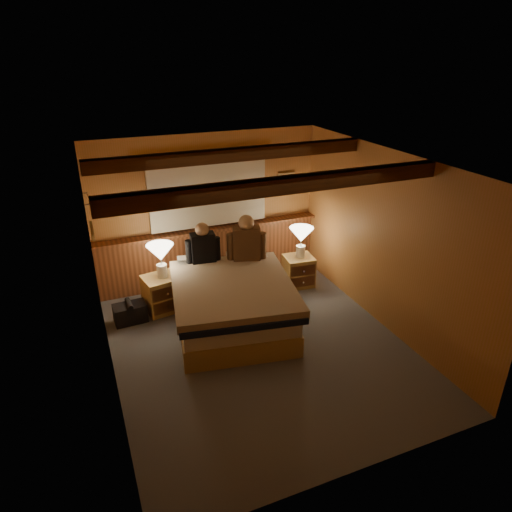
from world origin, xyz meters
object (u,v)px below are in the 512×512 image
nightstand_left (162,294)px  lamp_left (161,254)px  person_right (247,241)px  duffel_bag (130,313)px  lamp_right (301,236)px  nightstand_right (298,271)px  person_left (203,246)px  bed (232,301)px

nightstand_left → lamp_left: bearing=-2.4°
person_right → duffel_bag: size_ratio=1.53×
nightstand_left → person_right: person_right is taller
person_right → duffel_bag: person_right is taller
lamp_right → duffel_bag: 2.81m
nightstand_right → duffel_bag: bearing=-172.4°
nightstand_right → person_right: person_right is taller
person_left → nightstand_left: bearing=-175.3°
lamp_right → duffel_bag: lamp_right is taller
nightstand_left → lamp_right: 2.30m
nightstand_left → nightstand_right: (2.20, -0.06, -0.02)m
nightstand_left → person_left: bearing=-11.6°
bed → nightstand_left: 1.11m
nightstand_right → lamp_right: lamp_right is taller
person_right → lamp_right: bearing=24.2°
nightstand_right → lamp_right: bearing=25.2°
bed → duffel_bag: (-1.31, 0.60, -0.22)m
lamp_right → nightstand_left: bearing=178.6°
nightstand_left → bed: bearing=-52.8°
lamp_left → person_right: (1.23, -0.17, 0.08)m
nightstand_left → nightstand_right: nightstand_left is taller
duffel_bag → person_left: bearing=3.6°
lamp_right → person_right: (-0.96, -0.12, 0.12)m
bed → person_left: person_left is taller
person_left → person_right: 0.64m
bed → lamp_right: (1.41, 0.69, 0.49)m
lamp_right → person_left: size_ratio=0.80×
person_right → lamp_left: bearing=-170.7°
lamp_right → person_left: person_left is taller
nightstand_left → lamp_left: size_ratio=1.12×
lamp_left → duffel_bag: size_ratio=1.09×
person_left → person_right: person_right is taller
lamp_right → person_right: person_right is taller
nightstand_left → nightstand_right: 2.20m
nightstand_right → lamp_left: 2.26m
nightstand_left → person_left: person_left is taller
lamp_right → person_left: (-1.58, 0.04, 0.09)m
bed → person_left: 0.94m
nightstand_right → lamp_right: (0.03, 0.01, 0.59)m
bed → lamp_left: 1.21m
person_right → nightstand_left: bearing=-170.3°
nightstand_right → lamp_right: 0.60m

